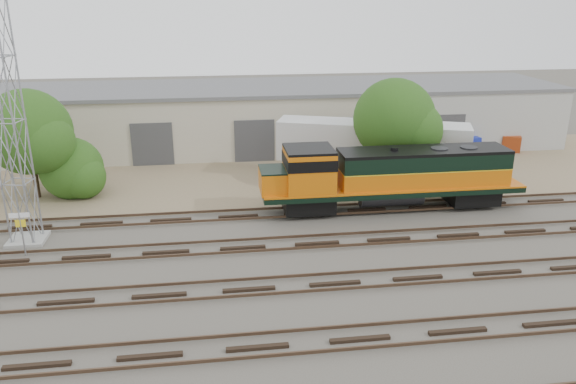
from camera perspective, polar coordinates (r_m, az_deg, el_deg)
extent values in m
plane|color=#47423A|center=(28.63, -4.42, -7.06)|extent=(140.00, 140.00, 0.00)
cube|color=#726047|center=(42.58, -5.73, 1.92)|extent=(80.00, 16.00, 0.02)
cube|color=black|center=(22.14, -3.11, -15.50)|extent=(80.00, 2.40, 0.14)
cube|color=#4C3828|center=(21.45, -2.94, -16.33)|extent=(80.00, 0.08, 0.14)
cube|color=#4C3828|center=(22.68, -3.29, -14.14)|extent=(80.00, 0.08, 0.14)
cube|color=black|center=(25.95, -3.99, -9.85)|extent=(80.00, 2.40, 0.14)
cube|color=#4C3828|center=(25.23, -3.87, -10.39)|extent=(80.00, 0.08, 0.14)
cube|color=#4C3828|center=(26.54, -4.11, -8.80)|extent=(80.00, 0.08, 0.14)
cube|color=black|center=(29.95, -4.61, -5.67)|extent=(80.00, 2.40, 0.14)
cube|color=#4C3828|center=(29.21, -4.53, -6.04)|extent=(80.00, 0.08, 0.14)
cube|color=#4C3828|center=(30.57, -4.70, -4.84)|extent=(80.00, 0.08, 0.14)
cube|color=black|center=(34.08, -5.08, -2.49)|extent=(80.00, 2.40, 0.14)
cube|color=#4C3828|center=(33.33, -5.02, -2.74)|extent=(80.00, 0.08, 0.14)
cube|color=#4C3828|center=(34.73, -5.15, -1.81)|extent=(80.00, 0.08, 0.14)
cube|color=#B9B19A|center=(49.70, -6.23, 7.40)|extent=(58.00, 10.00, 5.00)
cube|color=#59595B|center=(49.22, -6.34, 10.42)|extent=(58.40, 10.40, 0.30)
cube|color=#999993|center=(50.47, 19.98, 6.54)|extent=(14.00, 0.10, 5.00)
cube|color=#333335|center=(46.68, -23.44, 4.11)|extent=(3.20, 0.12, 3.40)
cube|color=#333335|center=(45.17, -13.62, 4.71)|extent=(3.20, 0.12, 3.40)
cube|color=#333335|center=(45.05, -3.42, 5.19)|extent=(3.20, 0.12, 3.40)
cube|color=#333335|center=(46.34, 6.54, 5.50)|extent=(3.20, 0.12, 3.40)
cube|color=#333335|center=(48.92, 15.70, 5.64)|extent=(3.20, 0.12, 3.40)
cube|color=black|center=(34.27, 2.09, -1.06)|extent=(3.04, 2.28, 0.95)
cube|color=black|center=(37.45, 18.07, -0.24)|extent=(3.04, 2.28, 0.95)
cube|color=black|center=(35.30, 10.50, 0.34)|extent=(16.17, 2.85, 0.33)
cylinder|color=black|center=(35.50, 10.44, -0.57)|extent=(4.00, 1.05, 1.05)
cube|color=#C05B09|center=(35.71, 13.48, 1.59)|extent=(10.46, 2.47, 1.14)
cube|color=black|center=(35.41, 13.61, 3.20)|extent=(10.46, 2.47, 0.95)
cube|color=black|center=(35.26, 13.68, 4.09)|extent=(10.46, 2.47, 0.19)
cube|color=#C05B09|center=(33.61, 2.13, 2.21)|extent=(2.85, 2.85, 2.47)
cube|color=black|center=(33.25, 2.16, 4.37)|extent=(2.85, 2.85, 0.15)
cube|color=#C05B09|center=(33.49, -1.57, 1.12)|extent=(1.52, 2.28, 1.33)
cube|color=gray|center=(33.88, -24.91, -4.40)|extent=(1.94, 1.94, 0.20)
cylinder|color=gray|center=(32.76, -27.24, 6.60)|extent=(0.10, 0.10, 12.94)
cylinder|color=gray|center=(32.38, -25.26, 6.77)|extent=(0.10, 0.10, 12.94)
cylinder|color=gray|center=(31.28, -25.85, 6.29)|extent=(0.10, 0.10, 12.94)
cylinder|color=gray|center=(31.66, -25.38, -3.91)|extent=(0.08, 0.08, 2.42)
cube|color=white|center=(31.29, -25.65, -2.15)|extent=(0.99, 0.06, 0.24)
cube|color=yellow|center=(31.44, -25.53, -2.90)|extent=(0.50, 0.05, 0.39)
cube|color=silver|center=(40.92, 8.53, 5.08)|extent=(13.67, 7.11, 2.81)
cube|color=black|center=(41.59, 15.70, 1.59)|extent=(3.23, 3.30, 1.04)
cube|color=black|center=(41.08, 1.02, 2.33)|extent=(0.16, 0.16, 1.36)
cube|color=black|center=(43.04, 1.54, 3.13)|extent=(0.16, 0.16, 1.36)
cube|color=#152396|center=(49.80, 17.76, 4.54)|extent=(1.86, 1.79, 1.50)
cube|color=#90300F|center=(51.97, 21.67, 4.63)|extent=(1.92, 1.86, 1.40)
cylinder|color=#382619|center=(40.47, -24.25, 1.18)|extent=(0.34, 0.34, 2.52)
sphere|color=#1B3F12|center=(39.69, -24.88, 5.56)|extent=(5.51, 5.51, 5.51)
sphere|color=#1B3F12|center=(38.73, -23.53, 4.60)|extent=(3.85, 3.85, 3.85)
cylinder|color=#382619|center=(40.40, -20.86, 0.00)|extent=(0.28, 0.28, 0.38)
sphere|color=#1B3F12|center=(39.92, -21.14, 2.23)|extent=(4.16, 4.16, 4.16)
sphere|color=#1B3F12|center=(39.27, -20.07, 1.45)|extent=(2.91, 2.91, 2.91)
cylinder|color=#382619|center=(39.91, 10.44, 2.57)|extent=(0.32, 0.32, 2.79)
sphere|color=#1B3F12|center=(39.09, 10.74, 7.26)|extent=(5.57, 5.57, 5.57)
sphere|color=#1B3F12|center=(38.81, 12.64, 6.20)|extent=(3.90, 3.90, 3.90)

